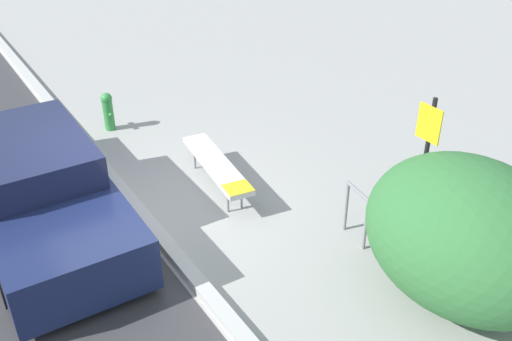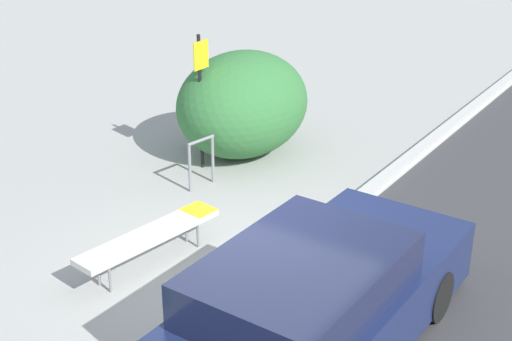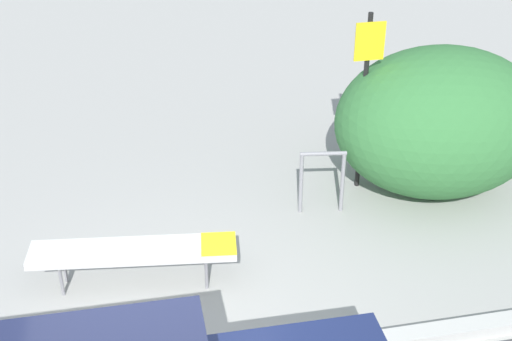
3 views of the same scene
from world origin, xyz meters
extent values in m
plane|color=#9E9E99|center=(0.00, 0.00, 0.00)|extent=(60.00, 60.00, 0.00)
cube|color=#B7B7B2|center=(0.00, 0.00, 0.07)|extent=(60.00, 0.20, 0.13)
cylinder|color=gray|center=(-0.95, 1.38, 0.20)|extent=(0.04, 0.04, 0.40)
cylinder|color=gray|center=(0.52, 1.19, 0.20)|extent=(0.04, 0.04, 0.40)
cylinder|color=gray|center=(-0.92, 1.61, 0.20)|extent=(0.04, 0.04, 0.40)
cylinder|color=gray|center=(0.55, 1.42, 0.20)|extent=(0.04, 0.04, 0.40)
cube|color=silver|center=(-0.20, 1.40, 0.44)|extent=(2.15, 0.68, 0.08)
cube|color=yellow|center=(0.67, 1.29, 0.48)|extent=(0.41, 0.45, 0.01)
cylinder|color=gray|center=(1.84, 2.40, 0.40)|extent=(0.05, 0.05, 0.80)
cylinder|color=gray|center=(2.33, 2.32, 0.40)|extent=(0.05, 0.05, 0.80)
cylinder|color=gray|center=(2.09, 2.36, 0.80)|extent=(0.55, 0.13, 0.05)
cylinder|color=black|center=(2.72, 2.85, 1.15)|extent=(0.06, 0.06, 2.30)
cube|color=yellow|center=(2.72, 2.81, 1.97)|extent=(0.36, 0.02, 0.46)
cylinder|color=#338C3F|center=(-3.24, 0.69, 0.30)|extent=(0.20, 0.20, 0.60)
sphere|color=#338C3F|center=(-3.24, 0.69, 0.66)|extent=(0.22, 0.22, 0.22)
cylinder|color=#338C3F|center=(-3.38, 0.69, 0.36)|extent=(0.08, 0.07, 0.07)
cylinder|color=#338C3F|center=(-3.10, 0.69, 0.36)|extent=(0.08, 0.07, 0.07)
ellipsoid|color=#337038|center=(3.65, 2.65, 0.92)|extent=(2.62, 2.13, 1.84)
cylinder|color=black|center=(0.79, -0.49, 0.30)|extent=(0.60, 0.19, 0.60)
cylinder|color=black|center=(0.77, -2.09, 0.30)|extent=(0.60, 0.19, 0.60)
cylinder|color=black|center=(-2.18, -0.45, 0.30)|extent=(0.60, 0.19, 0.60)
cube|color=#19234C|center=(-0.70, -1.27, 0.50)|extent=(4.80, 1.80, 0.72)
cube|color=#1A203E|center=(-0.90, -1.27, 1.09)|extent=(2.31, 1.59, 0.51)
camera|label=1|loc=(6.87, -2.40, 5.00)|focal=40.00mm
camera|label=2|loc=(-6.06, -4.24, 4.86)|focal=50.00mm
camera|label=3|loc=(-0.16, -4.61, 4.83)|focal=50.00mm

